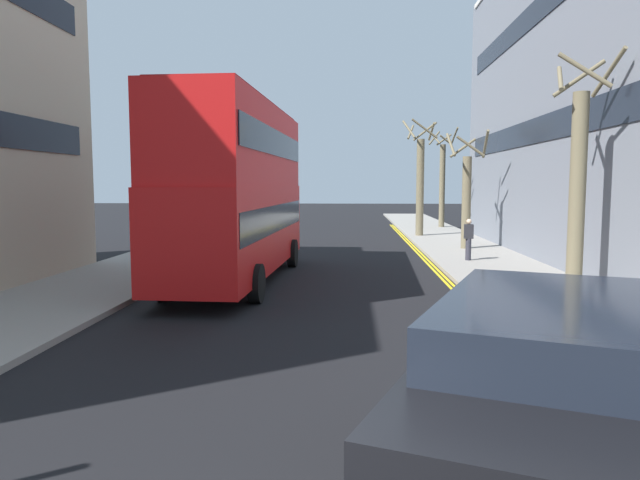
% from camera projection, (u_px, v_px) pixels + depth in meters
% --- Properties ---
extents(sidewalk_right, '(4.00, 80.00, 0.14)m').
position_uv_depth(sidewalk_right, '(516.00, 280.00, 18.47)').
color(sidewalk_right, gray).
rests_on(sidewalk_right, ground).
extents(sidewalk_left, '(4.00, 80.00, 0.14)m').
position_uv_depth(sidewalk_left, '(117.00, 276.00, 19.16)').
color(sidewalk_left, gray).
rests_on(sidewalk_left, ground).
extents(kerb_line_outer, '(0.10, 56.00, 0.01)m').
position_uv_depth(kerb_line_outer, '(461.00, 293.00, 16.60)').
color(kerb_line_outer, yellow).
rests_on(kerb_line_outer, ground).
extents(kerb_line_inner, '(0.10, 56.00, 0.01)m').
position_uv_depth(kerb_line_inner, '(455.00, 293.00, 16.61)').
color(kerb_line_inner, yellow).
rests_on(kerb_line_inner, ground).
extents(double_decker_bus_away, '(3.12, 10.89, 5.64)m').
position_uv_depth(double_decker_bus_away, '(238.00, 187.00, 18.35)').
color(double_decker_bus_away, red).
rests_on(double_decker_bus_away, ground).
extents(taxi_minivan, '(3.42, 5.16, 2.12)m').
position_uv_depth(taxi_minivan, '(542.00, 424.00, 4.96)').
color(taxi_minivan, black).
rests_on(taxi_minivan, ground).
extents(pedestrian_far, '(0.34, 0.22, 1.62)m').
position_uv_depth(pedestrian_far, '(469.00, 239.00, 22.61)').
color(pedestrian_far, '#2D2D38').
rests_on(pedestrian_far, sidewalk_right).
extents(street_tree_near, '(1.82, 1.66, 5.38)m').
position_uv_depth(street_tree_near, '(466.00, 196.00, 26.67)').
color(street_tree_near, '#6B6047').
rests_on(street_tree_near, sidewalk_right).
extents(street_tree_mid, '(1.72, 1.72, 6.49)m').
position_uv_depth(street_tree_mid, '(578.00, 184.00, 15.69)').
color(street_tree_mid, '#6B6047').
rests_on(street_tree_mid, sidewalk_right).
extents(street_tree_far, '(2.03, 2.02, 6.65)m').
position_uv_depth(street_tree_far, '(420.00, 182.00, 33.37)').
color(street_tree_far, '#6B6047').
rests_on(street_tree_far, sidewalk_right).
extents(street_tree_distant, '(1.94, 1.90, 6.82)m').
position_uv_depth(street_tree_distant, '(442.00, 181.00, 40.06)').
color(street_tree_distant, '#6B6047').
rests_on(street_tree_distant, sidewalk_right).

